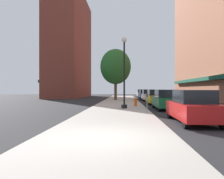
{
  "coord_description": "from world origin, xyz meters",
  "views": [
    {
      "loc": [
        0.61,
        -6.79,
        1.7
      ],
      "look_at": [
        -0.92,
        17.69,
        1.66
      ],
      "focal_mm": 33.61,
      "sensor_mm": 36.0,
      "label": 1
    }
  ],
  "objects": [
    {
      "name": "sidewalk_slab",
      "position": [
        0.0,
        19.0,
        0.06
      ],
      "size": [
        4.8,
        50.0,
        0.12
      ],
      "primitive_type": "cube",
      "color": "#A8A399",
      "rests_on": "ground"
    },
    {
      "name": "car_yellow",
      "position": [
        4.0,
        16.93,
        0.81
      ],
      "size": [
        1.8,
        4.3,
        1.66
      ],
      "rotation": [
        0.0,
        0.0,
        0.03
      ],
      "color": "black",
      "rests_on": "ground"
    },
    {
      "name": "tree_near",
      "position": [
        -0.78,
        23.86,
        4.99
      ],
      "size": [
        4.47,
        4.47,
        7.45
      ],
      "color": "#4C3823",
      "rests_on": "sidewalk_slab"
    },
    {
      "name": "parking_meter_near",
      "position": [
        2.05,
        7.08,
        0.95
      ],
      "size": [
        0.14,
        0.09,
        1.31
      ],
      "color": "slate",
      "rests_on": "sidewalk_slab"
    },
    {
      "name": "car_silver",
      "position": [
        4.0,
        36.65,
        0.81
      ],
      "size": [
        1.8,
        4.3,
        1.66
      ],
      "rotation": [
        0.0,
        0.0,
        0.03
      ],
      "color": "black",
      "rests_on": "ground"
    },
    {
      "name": "car_blue",
      "position": [
        4.0,
        29.99,
        0.81
      ],
      "size": [
        1.8,
        4.3,
        1.66
      ],
      "rotation": [
        0.0,
        0.0,
        0.01
      ],
      "color": "black",
      "rests_on": "ground"
    },
    {
      "name": "car_green",
      "position": [
        4.0,
        10.94,
        0.81
      ],
      "size": [
        1.8,
        4.3,
        1.66
      ],
      "rotation": [
        0.0,
        0.0,
        0.0
      ],
      "color": "black",
      "rests_on": "ground"
    },
    {
      "name": "ground_plane",
      "position": [
        4.0,
        18.0,
        0.0
      ],
      "size": [
        90.0,
        90.0,
        0.0
      ],
      "primitive_type": "plane",
      "color": "#232326"
    },
    {
      "name": "fire_hydrant",
      "position": [
        1.59,
        12.9,
        0.52
      ],
      "size": [
        0.33,
        0.26,
        0.79
      ],
      "color": "#E05614",
      "rests_on": "sidewalk_slab"
    },
    {
      "name": "car_white",
      "position": [
        4.0,
        23.97,
        0.81
      ],
      "size": [
        1.8,
        4.3,
        1.66
      ],
      "rotation": [
        0.0,
        0.0,
        -0.04
      ],
      "color": "black",
      "rests_on": "ground"
    },
    {
      "name": "lamppost",
      "position": [
        0.54,
        10.54,
        3.2
      ],
      "size": [
        0.48,
        0.48,
        5.9
      ],
      "color": "black",
      "rests_on": "sidewalk_slab"
    },
    {
      "name": "building_far_background",
      "position": [
        -11.01,
        37.0,
        10.71
      ],
      "size": [
        6.8,
        18.0,
        21.46
      ],
      "color": "brown",
      "rests_on": "ground"
    },
    {
      "name": "car_red",
      "position": [
        4.0,
        3.96,
        0.81
      ],
      "size": [
        1.8,
        4.3,
        1.66
      ],
      "rotation": [
        0.0,
        0.0,
        0.0
      ],
      "color": "black",
      "rests_on": "ground"
    }
  ]
}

